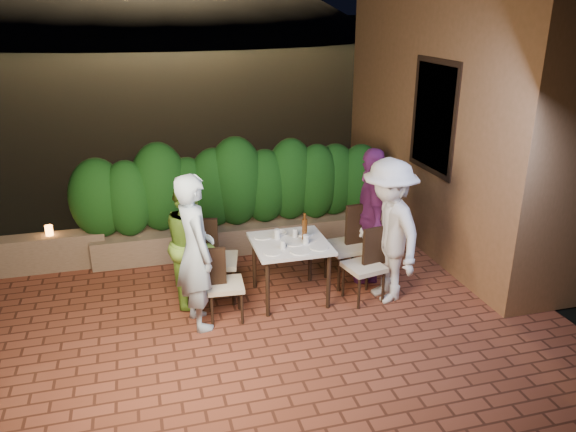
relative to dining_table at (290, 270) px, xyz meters
name	(u,v)px	position (x,y,z in m)	size (l,w,h in m)	color
ground	(261,332)	(-0.52, -0.65, -0.40)	(400.00, 400.00, 0.00)	black
terrace_floor	(252,314)	(-0.52, -0.15, -0.45)	(7.00, 6.00, 0.15)	brown
building_wall	(470,73)	(3.08, 1.35, 2.12)	(1.60, 5.00, 5.00)	#926039
window_pane	(436,117)	(2.30, 0.85, 1.62)	(0.08, 1.00, 1.40)	black
window_frame	(435,117)	(2.29, 0.85, 1.62)	(0.06, 1.15, 1.55)	black
planter	(240,236)	(-0.32, 1.65, -0.17)	(4.20, 0.55, 0.40)	#755F4A
hedge	(238,188)	(-0.32, 1.65, 0.57)	(4.00, 0.70, 1.10)	#123E11
parapet	(22,255)	(-3.32, 1.65, -0.12)	(2.20, 0.30, 0.50)	#755F4A
hill	(160,76)	(1.48, 59.35, -4.38)	(52.00, 40.00, 22.00)	black
dining_table	(290,270)	(0.00, 0.00, 0.00)	(0.90, 0.90, 0.75)	white
plate_nw	(272,253)	(-0.28, -0.26, 0.38)	(0.20, 0.20, 0.01)	white
plate_sw	(262,237)	(-0.29, 0.24, 0.38)	(0.21, 0.21, 0.01)	white
plate_ne	(319,248)	(0.28, -0.26, 0.38)	(0.22, 0.22, 0.01)	white
plate_se	(304,233)	(0.24, 0.22, 0.38)	(0.24, 0.24, 0.01)	white
plate_centre	(294,243)	(0.03, -0.04, 0.38)	(0.24, 0.24, 0.01)	white
plate_front	(300,251)	(0.03, -0.30, 0.38)	(0.23, 0.23, 0.01)	white
glass_nw	(283,245)	(-0.13, -0.17, 0.43)	(0.06, 0.06, 0.10)	silver
glass_sw	(277,234)	(-0.12, 0.14, 0.44)	(0.07, 0.07, 0.12)	silver
glass_ne	(306,239)	(0.17, -0.10, 0.43)	(0.07, 0.07, 0.11)	silver
glass_se	(295,233)	(0.10, 0.14, 0.43)	(0.06, 0.06, 0.11)	silver
beer_bottle	(305,226)	(0.19, 0.04, 0.54)	(0.07, 0.07, 0.34)	#48250C
bowl	(280,233)	(-0.06, 0.26, 0.39)	(0.16, 0.16, 0.04)	white
chair_left_front	(225,283)	(-0.85, -0.28, 0.07)	(0.41, 0.41, 0.89)	black
chair_left_back	(217,259)	(-0.86, 0.24, 0.15)	(0.49, 0.49, 1.05)	black
chair_right_front	(364,265)	(0.85, -0.28, 0.09)	(0.43, 0.43, 0.93)	black
chair_right_back	(347,245)	(0.82, 0.22, 0.16)	(0.49, 0.49, 1.06)	black
diner_blue	(196,252)	(-1.16, -0.31, 0.52)	(0.65, 0.43, 1.79)	#A6C1D6
diner_green	(192,243)	(-1.15, 0.26, 0.39)	(0.74, 0.58, 1.53)	#7AB538
diner_white	(388,231)	(1.13, -0.31, 0.52)	(1.15, 0.66, 1.78)	silver
diner_purple	(371,215)	(1.16, 0.26, 0.51)	(1.04, 0.43, 1.78)	#65215E
parapet_lamp	(49,230)	(-2.93, 1.65, 0.20)	(0.10, 0.10, 0.14)	orange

